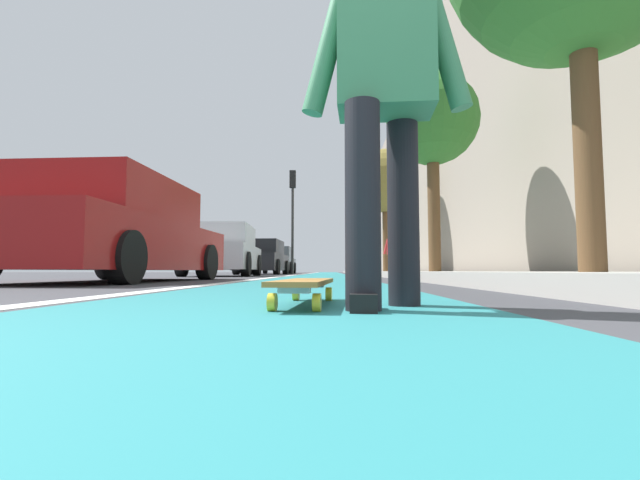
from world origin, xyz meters
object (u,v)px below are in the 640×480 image
parked_car_mid (223,252)px  parked_car_end (277,261)px  street_tree_mid (432,121)px  parked_car_far (262,258)px  pedestrian_distant (392,251)px  skater_person (384,86)px  parked_car_near (115,233)px  street_tree_far (385,182)px  skateboard (305,284)px  traffic_light (293,203)px

parked_car_mid → parked_car_end: bearing=-0.7°
parked_car_end → street_tree_mid: (-14.26, -5.50, 3.02)m
parked_car_mid → parked_car_far: bearing=-2.3°
parked_car_mid → street_tree_mid: street_tree_mid is taller
parked_car_mid → pedestrian_distant: size_ratio=2.70×
skater_person → pedestrian_distant: size_ratio=1.08×
skater_person → parked_car_end: 22.91m
parked_car_near → parked_car_mid: size_ratio=1.12×
skater_person → street_tree_far: size_ratio=0.30×
parked_car_end → pedestrian_distant: bearing=-148.4°
street_tree_far → skateboard: bearing=171.6°
parked_car_end → skater_person: bearing=-171.7°
traffic_light → street_tree_far: (-0.65, -4.19, 0.84)m
parked_car_end → parked_car_far: bearing=-179.0°
street_tree_far → street_tree_mid: bearing=180.0°
parked_car_far → traffic_light: 3.01m
parked_car_far → skateboard: bearing=-170.4°
parked_car_far → pedestrian_distant: pedestrian_distant is taller
parked_car_near → skater_person: bearing=-142.7°
parked_car_far → street_tree_far: bearing=-86.4°
street_tree_far → traffic_light: bearing=81.2°
traffic_light → street_tree_mid: bearing=-156.3°
parked_car_mid → street_tree_mid: 6.92m
parked_car_near → traffic_light: 13.83m
skater_person → traffic_light: size_ratio=0.34×
parked_car_far → parked_car_end: parked_car_end is taller
skater_person → street_tree_mid: (8.41, -2.20, 2.80)m
skater_person → pedestrian_distant: skater_person is taller
pedestrian_distant → parked_car_mid: bearing=118.8°
parked_car_near → pedestrian_distant: pedestrian_distant is taller
skater_person → parked_car_near: size_ratio=0.36×
skater_person → parked_car_near: bearing=37.3°
parked_car_mid → pedestrian_distant: bearing=-61.2°
pedestrian_distant → traffic_light: bearing=45.5°
parked_car_near → parked_car_far: size_ratio=1.10×
skateboard → parked_car_far: (16.81, 2.86, 0.61)m
parked_car_mid → parked_car_near: bearing=-179.4°
skater_person → parked_car_mid: bearing=17.3°
skateboard → parked_car_end: 22.72m
parked_car_far → street_tree_mid: 10.56m
skater_person → pedestrian_distant: (14.03, -2.00, -0.07)m
parked_car_mid → traffic_light: (6.91, -1.46, 2.54)m
skateboard → street_tree_mid: 9.38m
parked_car_near → parked_car_end: (18.23, -0.08, 0.01)m
parked_car_end → traffic_light: size_ratio=0.87×
skater_person → skateboard: bearing=66.7°
skater_person → parked_car_far: size_ratio=0.39×
skater_person → street_tree_mid: size_ratio=0.34×
parked_car_mid → pedestrian_distant: pedestrian_distant is taller
parked_car_far → street_tree_far: street_tree_far is taller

